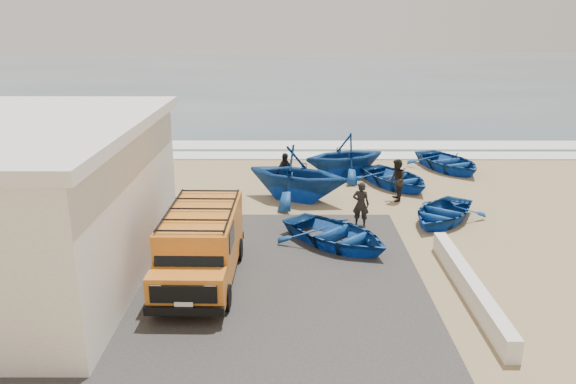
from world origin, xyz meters
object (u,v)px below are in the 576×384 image
object	(u,v)px
boat_near_right	(442,212)
boat_far_left	(345,155)
fisherman_front	(361,204)
boat_mid_right	(395,178)
fisherman_back	(285,172)
parapet	(469,286)
boat_far_right	(448,162)
boat_mid_left	(297,173)
boat_near_left	(336,234)
fisherman_middle	(396,180)
van	(201,243)

from	to	relation	value
boat_near_right	boat_far_left	size ratio (longest dim) A/B	0.91
boat_near_right	fisherman_front	world-z (taller)	fisherman_front
boat_mid_right	fisherman_back	world-z (taller)	fisherman_back
parapet	boat_near_right	xyz separation A→B (m)	(0.71, 5.42, 0.07)
boat_mid_right	boat_far_right	xyz separation A→B (m)	(2.93, 2.64, 0.02)
boat_mid_right	boat_far_left	world-z (taller)	boat_far_left
boat_mid_left	boat_far_right	size ratio (longest dim) A/B	1.04
boat_mid_left	boat_mid_right	distance (m)	4.55
boat_far_left	fisherman_back	size ratio (longest dim) A/B	2.31
parapet	fisherman_front	distance (m)	5.46
boat_near_right	boat_mid_right	xyz separation A→B (m)	(-0.86, 4.23, 0.04)
boat_near_left	fisherman_back	size ratio (longest dim) A/B	2.36
fisherman_back	boat_near_left	bearing A→B (deg)	-125.94
boat_near_left	boat_mid_left	xyz separation A→B (m)	(-1.16, 4.61, 0.68)
parapet	fisherman_middle	distance (m)	7.80
parapet	van	xyz separation A→B (m)	(-6.92, 0.87, 0.80)
fisherman_front	van	bearing A→B (deg)	56.67
boat_mid_right	boat_mid_left	bearing A→B (deg)	175.35
boat_mid_left	fisherman_back	world-z (taller)	boat_mid_left
fisherman_back	parapet	bearing A→B (deg)	-113.98
boat_near_right	boat_mid_left	world-z (taller)	boat_mid_left
van	boat_far_right	xyz separation A→B (m)	(9.70, 11.42, -0.67)
boat_near_left	fisherman_front	world-z (taller)	fisherman_front
boat_near_right	fisherman_back	world-z (taller)	fisherman_back
boat_mid_right	van	bearing A→B (deg)	-155.64
boat_near_right	boat_mid_right	bearing A→B (deg)	137.33
boat_near_left	fisherman_middle	world-z (taller)	fisherman_middle
van	parapet	bearing A→B (deg)	-6.23
boat_near_left	fisherman_middle	xyz separation A→B (m)	(2.66, 4.51, 0.43)
parapet	boat_mid_left	distance (m)	8.99
boat_far_right	fisherman_back	world-z (taller)	fisherman_back
boat_near_right	fisherman_front	xyz separation A→B (m)	(-2.88, -0.43, 0.43)
boat_near_right	boat_mid_left	bearing A→B (deg)	-170.28
boat_far_left	boat_far_right	distance (m)	5.07
boat_near_right	boat_far_right	bearing A→B (deg)	109.07
fisherman_middle	fisherman_back	bearing A→B (deg)	-101.96
van	fisherman_back	xyz separation A→B (m)	(2.16, 8.10, -0.27)
fisherman_front	fisherman_back	size ratio (longest dim) A/B	0.98
van	fisherman_front	size ratio (longest dim) A/B	2.99
boat_far_left	boat_far_right	bearing A→B (deg)	80.98
boat_near_right	fisherman_middle	xyz separation A→B (m)	(-1.18, 2.34, 0.47)
boat_near_right	fisherman_middle	distance (m)	2.66
fisherman_middle	fisherman_back	distance (m)	4.47
boat_near_right	boat_near_left	bearing A→B (deg)	-114.73
boat_near_left	fisherman_middle	size ratio (longest dim) A/B	2.31
boat_mid_left	fisherman_front	xyz separation A→B (m)	(2.11, -2.88, -0.29)
parapet	boat_far_right	xyz separation A→B (m)	(2.78, 12.29, 0.13)
boat_mid_left	boat_far_right	xyz separation A→B (m)	(7.06, 4.43, -0.66)
boat_near_left	fisherman_front	bearing A→B (deg)	16.53
boat_mid_left	fisherman_front	world-z (taller)	boat_mid_left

